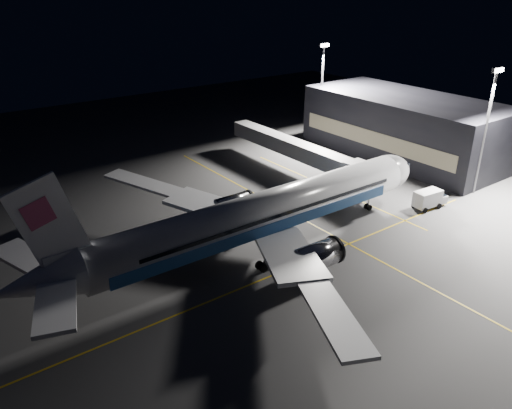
{
  "coord_description": "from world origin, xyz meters",
  "views": [
    {
      "loc": [
        -35.67,
        -46.42,
        33.18
      ],
      "look_at": [
        -0.27,
        1.4,
        6.0
      ],
      "focal_mm": 35.0,
      "sensor_mm": 36.0,
      "label": 1
    }
  ],
  "objects_px": {
    "safety_cone_c": "(211,215)",
    "safety_cone_b": "(183,218)",
    "baggage_tug": "(205,199)",
    "airliner": "(257,216)",
    "safety_cone_a": "(235,204)",
    "floodlight_mast_south": "(487,121)",
    "floodlight_mast_north": "(322,84)",
    "jet_bridge": "(300,151)",
    "service_truck": "(430,198)"
  },
  "relations": [
    {
      "from": "floodlight_mast_south",
      "to": "safety_cone_b",
      "type": "relative_size",
      "value": 33.97
    },
    {
      "from": "floodlight_mast_north",
      "to": "airliner",
      "type": "bearing_deg",
      "value": -142.09
    },
    {
      "from": "floodlight_mast_north",
      "to": "safety_cone_c",
      "type": "height_order",
      "value": "floodlight_mast_north"
    },
    {
      "from": "safety_cone_c",
      "to": "jet_bridge",
      "type": "bearing_deg",
      "value": 14.03
    },
    {
      "from": "airliner",
      "to": "jet_bridge",
      "type": "relative_size",
      "value": 1.79
    },
    {
      "from": "floodlight_mast_north",
      "to": "safety_cone_b",
      "type": "bearing_deg",
      "value": -158.03
    },
    {
      "from": "safety_cone_c",
      "to": "safety_cone_b",
      "type": "bearing_deg",
      "value": 158.23
    },
    {
      "from": "floodlight_mast_north",
      "to": "floodlight_mast_south",
      "type": "height_order",
      "value": "same"
    },
    {
      "from": "service_truck",
      "to": "safety_cone_b",
      "type": "distance_m",
      "value": 38.53
    },
    {
      "from": "floodlight_mast_north",
      "to": "safety_cone_a",
      "type": "distance_m",
      "value": 41.85
    },
    {
      "from": "jet_bridge",
      "to": "safety_cone_b",
      "type": "height_order",
      "value": "jet_bridge"
    },
    {
      "from": "floodlight_mast_south",
      "to": "safety_cone_b",
      "type": "xyz_separation_m",
      "value": [
        -44.58,
        20.01,
        -12.07
      ]
    },
    {
      "from": "service_truck",
      "to": "safety_cone_a",
      "type": "height_order",
      "value": "service_truck"
    },
    {
      "from": "airliner",
      "to": "safety_cone_c",
      "type": "height_order",
      "value": "airliner"
    },
    {
      "from": "safety_cone_a",
      "to": "safety_cone_b",
      "type": "xyz_separation_m",
      "value": [
        -9.04,
        0.55,
        -0.03
      ]
    },
    {
      "from": "floodlight_mast_north",
      "to": "safety_cone_a",
      "type": "relative_size",
      "value": 30.88
    },
    {
      "from": "floodlight_mast_north",
      "to": "baggage_tug",
      "type": "bearing_deg",
      "value": -159.4
    },
    {
      "from": "floodlight_mast_north",
      "to": "safety_cone_a",
      "type": "xyz_separation_m",
      "value": [
        -35.54,
        -18.53,
        -12.04
      ]
    },
    {
      "from": "airliner",
      "to": "service_truck",
      "type": "height_order",
      "value": "airliner"
    },
    {
      "from": "baggage_tug",
      "to": "safety_cone_b",
      "type": "xyz_separation_m",
      "value": [
        -5.96,
        -3.47,
        -0.4
      ]
    },
    {
      "from": "jet_bridge",
      "to": "floodlight_mast_north",
      "type": "distance_m",
      "value": 24.06
    },
    {
      "from": "floodlight_mast_south",
      "to": "safety_cone_b",
      "type": "distance_m",
      "value": 50.33
    },
    {
      "from": "baggage_tug",
      "to": "safety_cone_a",
      "type": "height_order",
      "value": "baggage_tug"
    },
    {
      "from": "safety_cone_a",
      "to": "safety_cone_b",
      "type": "distance_m",
      "value": 9.06
    },
    {
      "from": "jet_bridge",
      "to": "floodlight_mast_north",
      "type": "relative_size",
      "value": 1.66
    },
    {
      "from": "floodlight_mast_north",
      "to": "safety_cone_b",
      "type": "height_order",
      "value": "floodlight_mast_north"
    },
    {
      "from": "safety_cone_c",
      "to": "floodlight_mast_south",
      "type": "bearing_deg",
      "value": -24.41
    },
    {
      "from": "service_truck",
      "to": "airliner",
      "type": "bearing_deg",
      "value": 176.13
    },
    {
      "from": "jet_bridge",
      "to": "service_truck",
      "type": "height_order",
      "value": "jet_bridge"
    },
    {
      "from": "floodlight_mast_south",
      "to": "safety_cone_a",
      "type": "distance_m",
      "value": 42.27
    },
    {
      "from": "floodlight_mast_south",
      "to": "safety_cone_b",
      "type": "bearing_deg",
      "value": 155.82
    },
    {
      "from": "floodlight_mast_south",
      "to": "safety_cone_a",
      "type": "height_order",
      "value": "floodlight_mast_south"
    },
    {
      "from": "airliner",
      "to": "safety_cone_b",
      "type": "distance_m",
      "value": 15.23
    },
    {
      "from": "service_truck",
      "to": "safety_cone_a",
      "type": "distance_m",
      "value": 30.69
    },
    {
      "from": "baggage_tug",
      "to": "airliner",
      "type": "bearing_deg",
      "value": -111.14
    },
    {
      "from": "floodlight_mast_north",
      "to": "floodlight_mast_south",
      "type": "bearing_deg",
      "value": -90.0
    },
    {
      "from": "airliner",
      "to": "baggage_tug",
      "type": "height_order",
      "value": "airliner"
    },
    {
      "from": "safety_cone_a",
      "to": "safety_cone_b",
      "type": "relative_size",
      "value": 1.1
    },
    {
      "from": "floodlight_mast_north",
      "to": "baggage_tug",
      "type": "distance_m",
      "value": 42.87
    },
    {
      "from": "baggage_tug",
      "to": "safety_cone_a",
      "type": "relative_size",
      "value": 3.62
    },
    {
      "from": "jet_bridge",
      "to": "safety_cone_c",
      "type": "relative_size",
      "value": 58.28
    },
    {
      "from": "baggage_tug",
      "to": "safety_cone_c",
      "type": "relative_size",
      "value": 4.12
    },
    {
      "from": "safety_cone_b",
      "to": "floodlight_mast_north",
      "type": "bearing_deg",
      "value": 21.97
    },
    {
      "from": "service_truck",
      "to": "jet_bridge",
      "type": "bearing_deg",
      "value": 112.32
    },
    {
      "from": "safety_cone_a",
      "to": "service_truck",
      "type": "bearing_deg",
      "value": -37.44
    },
    {
      "from": "service_truck",
      "to": "floodlight_mast_south",
      "type": "bearing_deg",
      "value": 1.77
    },
    {
      "from": "jet_bridge",
      "to": "safety_cone_c",
      "type": "xyz_separation_m",
      "value": [
        -22.6,
        -5.65,
        -4.29
      ]
    },
    {
      "from": "safety_cone_a",
      "to": "safety_cone_c",
      "type": "height_order",
      "value": "safety_cone_a"
    },
    {
      "from": "floodlight_mast_south",
      "to": "safety_cone_c",
      "type": "height_order",
      "value": "floodlight_mast_south"
    },
    {
      "from": "floodlight_mast_north",
      "to": "safety_cone_c",
      "type": "distance_m",
      "value": 46.66
    }
  ]
}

